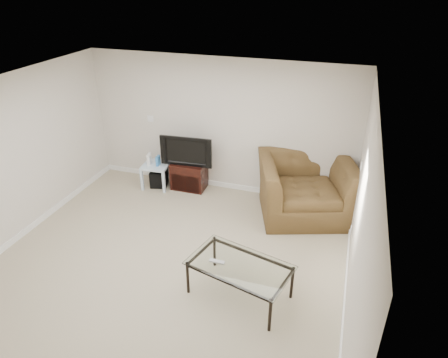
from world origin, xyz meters
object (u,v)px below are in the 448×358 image
(television, at_px, (188,150))
(side_table, at_px, (157,175))
(tv_stand, at_px, (189,175))
(recliner, at_px, (306,179))
(coffee_table, at_px, (239,280))
(subwoofer, at_px, (159,178))

(television, distance_m, side_table, 0.86)
(tv_stand, xyz_separation_m, television, (0.00, -0.03, 0.55))
(side_table, relative_size, recliner, 0.32)
(coffee_table, bearing_deg, side_table, 134.87)
(tv_stand, bearing_deg, side_table, -168.09)
(subwoofer, relative_size, coffee_table, 0.24)
(tv_stand, xyz_separation_m, recliner, (2.24, -0.23, 0.40))
(subwoofer, relative_size, recliner, 0.20)
(side_table, distance_m, recliner, 2.89)
(television, height_order, subwoofer, television)
(television, bearing_deg, side_table, -173.82)
(recliner, xyz_separation_m, coffee_table, (-0.51, -2.27, -0.42))
(recliner, bearing_deg, coffee_table, -121.56)
(television, bearing_deg, coffee_table, -59.43)
(tv_stand, relative_size, television, 0.70)
(side_table, bearing_deg, recliner, -1.76)
(side_table, distance_m, coffee_table, 3.33)
(television, relative_size, recliner, 0.60)
(tv_stand, xyz_separation_m, coffee_table, (1.72, -2.50, -0.02))
(television, xyz_separation_m, side_table, (-0.62, -0.12, -0.58))
(recliner, bearing_deg, tv_stand, 155.32)
(side_table, bearing_deg, television, 10.47)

